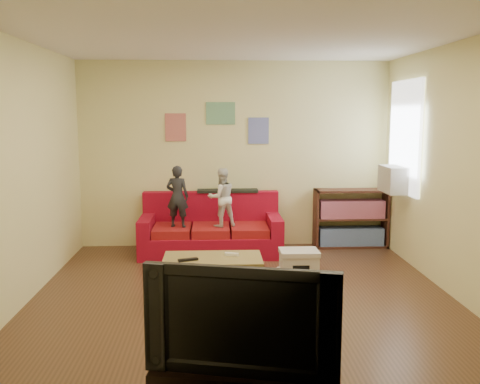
{
  "coord_description": "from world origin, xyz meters",
  "views": [
    {
      "loc": [
        -0.29,
        -5.3,
        1.96
      ],
      "look_at": [
        0.0,
        0.8,
        1.05
      ],
      "focal_mm": 40.0,
      "sensor_mm": 36.0,
      "label": 1
    }
  ],
  "objects_px": {
    "child_b": "(222,198)",
    "bookshelf": "(351,221)",
    "television": "(244,315)",
    "coffee_table": "(213,263)",
    "child_a": "(177,196)",
    "sofa": "(211,232)",
    "file_box": "(299,263)"
  },
  "relations": [
    {
      "from": "child_b",
      "to": "bookshelf",
      "type": "height_order",
      "value": "child_b"
    },
    {
      "from": "bookshelf",
      "to": "television",
      "type": "xyz_separation_m",
      "value": [
        -1.82,
        -4.55,
        0.37
      ]
    },
    {
      "from": "coffee_table",
      "to": "bookshelf",
      "type": "distance_m",
      "value": 2.97
    },
    {
      "from": "coffee_table",
      "to": "television",
      "type": "xyz_separation_m",
      "value": [
        0.2,
        -2.37,
        0.36
      ]
    },
    {
      "from": "child_b",
      "to": "bookshelf",
      "type": "xyz_separation_m",
      "value": [
        1.9,
        0.4,
        -0.43
      ]
    },
    {
      "from": "child_a",
      "to": "television",
      "type": "bearing_deg",
      "value": 110.76
    },
    {
      "from": "coffee_table",
      "to": "child_a",
      "type": "bearing_deg",
      "value": 105.12
    },
    {
      "from": "child_a",
      "to": "coffee_table",
      "type": "bearing_deg",
      "value": 116.62
    },
    {
      "from": "sofa",
      "to": "bookshelf",
      "type": "bearing_deg",
      "value": 6.5
    },
    {
      "from": "coffee_table",
      "to": "television",
      "type": "distance_m",
      "value": 2.41
    },
    {
      "from": "child_b",
      "to": "coffee_table",
      "type": "distance_m",
      "value": 1.83
    },
    {
      "from": "child_a",
      "to": "coffee_table",
      "type": "relative_size",
      "value": 0.82
    },
    {
      "from": "child_a",
      "to": "file_box",
      "type": "distance_m",
      "value": 1.93
    },
    {
      "from": "child_a",
      "to": "television",
      "type": "height_order",
      "value": "child_a"
    },
    {
      "from": "coffee_table",
      "to": "file_box",
      "type": "height_order",
      "value": "coffee_table"
    },
    {
      "from": "coffee_table",
      "to": "television",
      "type": "height_order",
      "value": "television"
    },
    {
      "from": "child_a",
      "to": "file_box",
      "type": "relative_size",
      "value": 1.82
    },
    {
      "from": "child_b",
      "to": "file_box",
      "type": "relative_size",
      "value": 1.74
    },
    {
      "from": "child_b",
      "to": "file_box",
      "type": "bearing_deg",
      "value": 113.69
    },
    {
      "from": "bookshelf",
      "to": "file_box",
      "type": "bearing_deg",
      "value": -125.27
    },
    {
      "from": "child_b",
      "to": "bookshelf",
      "type": "distance_m",
      "value": 1.99
    },
    {
      "from": "sofa",
      "to": "television",
      "type": "distance_m",
      "value": 4.35
    },
    {
      "from": "child_a",
      "to": "coffee_table",
      "type": "distance_m",
      "value": 1.89
    },
    {
      "from": "television",
      "to": "coffee_table",
      "type": "bearing_deg",
      "value": 108.29
    },
    {
      "from": "file_box",
      "to": "sofa",
      "type": "bearing_deg",
      "value": 132.74
    },
    {
      "from": "bookshelf",
      "to": "child_a",
      "type": "bearing_deg",
      "value": -170.91
    },
    {
      "from": "sofa",
      "to": "child_a",
      "type": "relative_size",
      "value": 2.31
    },
    {
      "from": "child_b",
      "to": "bookshelf",
      "type": "bearing_deg",
      "value": 172.65
    },
    {
      "from": "sofa",
      "to": "television",
      "type": "relative_size",
      "value": 1.69
    },
    {
      "from": "child_a",
      "to": "file_box",
      "type": "bearing_deg",
      "value": 158.47
    },
    {
      "from": "bookshelf",
      "to": "sofa",
      "type": "bearing_deg",
      "value": -173.5
    },
    {
      "from": "child_a",
      "to": "bookshelf",
      "type": "relative_size",
      "value": 0.79
    }
  ]
}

